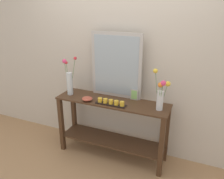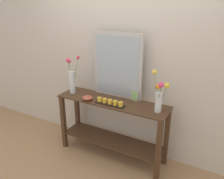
% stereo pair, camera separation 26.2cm
% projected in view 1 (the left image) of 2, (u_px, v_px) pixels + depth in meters
% --- Properties ---
extents(ground_plane, '(7.00, 6.00, 0.02)m').
position_uv_depth(ground_plane, '(112.00, 154.00, 3.24)').
color(ground_plane, '#A87F56').
extents(wall_back, '(6.40, 0.08, 2.70)m').
position_uv_depth(wall_back, '(122.00, 55.00, 3.03)').
color(wall_back, beige).
rests_on(wall_back, ground).
extents(console_table, '(1.48, 0.41, 0.82)m').
position_uv_depth(console_table, '(112.00, 122.00, 3.05)').
color(console_table, '#472D1C').
rests_on(console_table, ground).
extents(mirror_leaning, '(0.68, 0.03, 0.85)m').
position_uv_depth(mirror_leaning, '(116.00, 66.00, 2.94)').
color(mirror_leaning, '#B7B2AD').
rests_on(mirror_leaning, console_table).
extents(tall_vase_left, '(0.19, 0.16, 0.51)m').
position_uv_depth(tall_vase_left, '(69.00, 80.00, 3.09)').
color(tall_vase_left, silver).
rests_on(tall_vase_left, console_table).
extents(vase_right, '(0.21, 0.19, 0.48)m').
position_uv_depth(vase_right, '(161.00, 93.00, 2.62)').
color(vase_right, silver).
rests_on(vase_right, console_table).
extents(candle_tray, '(0.39, 0.09, 0.07)m').
position_uv_depth(candle_tray, '(111.00, 103.00, 2.82)').
color(candle_tray, black).
rests_on(candle_tray, console_table).
extents(picture_frame_small, '(0.10, 0.01, 0.14)m').
position_uv_depth(picture_frame_small, '(134.00, 95.00, 2.95)').
color(picture_frame_small, '#B7B2AD').
rests_on(picture_frame_small, console_table).
extents(decorative_bowl, '(0.14, 0.14, 0.05)m').
position_uv_depth(decorative_bowl, '(87.00, 99.00, 2.93)').
color(decorative_bowl, '#B24C38').
rests_on(decorative_bowl, console_table).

